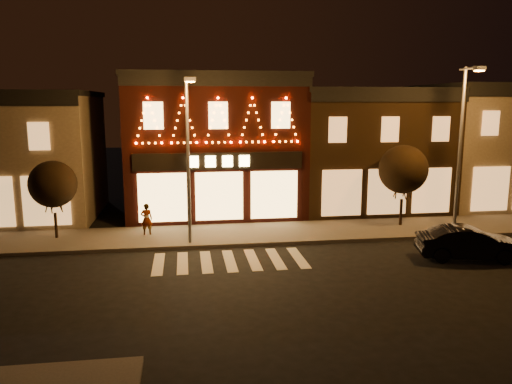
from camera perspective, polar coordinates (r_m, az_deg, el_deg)
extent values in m
plane|color=black|center=(17.67, -1.82, -11.92)|extent=(120.00, 120.00, 0.00)
cube|color=#47423D|center=(25.43, 0.63, -4.77)|extent=(44.00, 4.00, 0.15)
cube|color=black|center=(30.43, -4.85, 5.20)|extent=(10.00, 8.00, 8.00)
cube|color=black|center=(30.35, -4.97, 13.03)|extent=(10.20, 8.20, 0.30)
cube|color=black|center=(26.30, -4.42, 12.59)|extent=(10.00, 0.25, 0.50)
cube|color=black|center=(26.41, -4.29, 3.56)|extent=(9.00, 0.15, 0.90)
cube|color=#FFD87F|center=(26.31, -4.28, 3.54)|extent=(3.40, 0.08, 0.60)
cube|color=#342212|center=(32.45, 12.21, 4.61)|extent=(9.00, 8.00, 7.20)
cube|color=black|center=(32.31, 12.46, 11.24)|extent=(9.20, 8.20, 0.30)
cube|color=black|center=(28.55, 15.33, 10.47)|extent=(9.00, 0.25, 0.50)
cube|color=#736551|center=(36.56, 25.60, 4.69)|extent=(9.00, 8.00, 7.50)
cube|color=black|center=(36.46, 26.08, 10.79)|extent=(9.20, 8.20, 0.30)
cylinder|color=#59595E|center=(23.02, -7.80, 3.40)|extent=(0.15, 0.15, 7.62)
cylinder|color=#59595E|center=(22.13, -7.82, 12.76)|extent=(0.24, 1.53, 0.10)
cube|color=#59595E|center=(21.37, -7.59, 12.73)|extent=(0.50, 0.31, 0.17)
cube|color=orange|center=(21.37, -7.58, 12.45)|extent=(0.38, 0.22, 0.05)
cylinder|color=#59595E|center=(26.69, 22.36, 4.29)|extent=(0.16, 0.16, 8.19)
cylinder|color=#59595E|center=(25.86, 23.61, 12.91)|extent=(0.40, 1.63, 0.10)
cube|color=#59595E|center=(25.09, 24.30, 12.85)|extent=(0.56, 0.37, 0.18)
cube|color=orange|center=(25.09, 24.28, 12.59)|extent=(0.42, 0.27, 0.05)
cylinder|color=black|center=(26.10, -22.01, -3.57)|extent=(0.14, 0.14, 1.24)
sphere|color=black|center=(25.71, -22.32, 0.84)|extent=(2.27, 2.27, 2.27)
cylinder|color=black|center=(27.80, 16.32, -2.23)|extent=(0.15, 0.15, 1.41)
sphere|color=black|center=(27.41, 16.56, 2.52)|extent=(2.58, 2.58, 2.58)
imported|color=black|center=(23.28, 23.31, -5.43)|extent=(4.54, 2.42, 1.42)
imported|color=gray|center=(25.36, -12.47, -3.05)|extent=(0.59, 0.40, 1.58)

